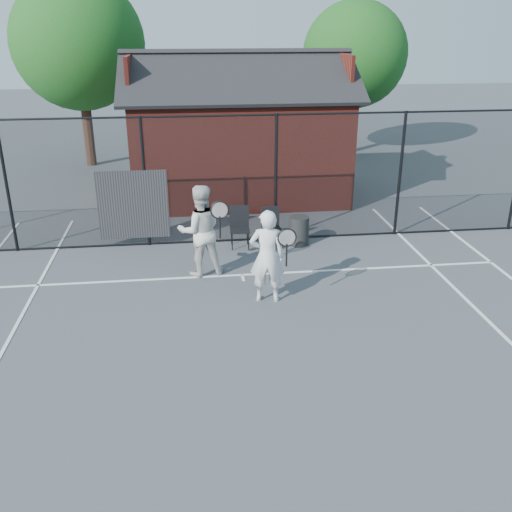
{
  "coord_description": "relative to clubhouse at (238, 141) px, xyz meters",
  "views": [
    {
      "loc": [
        -1.05,
        -7.77,
        4.89
      ],
      "look_at": [
        0.08,
        1.35,
        1.1
      ],
      "focal_mm": 40.0,
      "sensor_mm": 36.0,
      "label": 1
    }
  ],
  "objects": [
    {
      "name": "ground",
      "position": [
        -0.5,
        -9.0,
        -1.61
      ],
      "size": [
        80.0,
        80.0,
        0.0
      ],
      "primitive_type": "plane",
      "color": "#4B5056",
      "rests_on": "ground"
    },
    {
      "name": "court_lines",
      "position": [
        -0.5,
        -10.32,
        -1.6
      ],
      "size": [
        11.02,
        18.0,
        0.01
      ],
      "color": "white",
      "rests_on": "ground"
    },
    {
      "name": "fence",
      "position": [
        -0.8,
        -4.0,
        -0.16
      ],
      "size": [
        22.04,
        3.0,
        3.0
      ],
      "color": "black",
      "rests_on": "ground"
    },
    {
      "name": "clubhouse",
      "position": [
        0.0,
        0.0,
        0.0
      ],
      "size": [
        6.5,
        4.36,
        4.19
      ],
      "color": "maroon",
      "rests_on": "ground"
    },
    {
      "name": "tree_left",
      "position": [
        -5.0,
        4.5,
        2.58
      ],
      "size": [
        4.48,
        4.48,
        6.44
      ],
      "color": "#331D14",
      "rests_on": "ground"
    },
    {
      "name": "tree_right",
      "position": [
        5.0,
        5.5,
        2.1
      ],
      "size": [
        3.97,
        3.97,
        5.7
      ],
      "color": "#331D14",
      "rests_on": "ground"
    },
    {
      "name": "player_front",
      "position": [
        -0.15,
        -7.19,
        -0.71
      ],
      "size": [
        0.83,
        0.64,
        1.78
      ],
      "color": "silver",
      "rests_on": "ground"
    },
    {
      "name": "player_back",
      "position": [
        -1.33,
        -5.81,
        -0.65
      ],
      "size": [
        1.08,
        0.85,
        1.91
      ],
      "color": "silver",
      "rests_on": "ground"
    },
    {
      "name": "chair_left",
      "position": [
        0.36,
        -4.4,
        -1.16
      ],
      "size": [
        0.46,
        0.48,
        0.89
      ],
      "primitive_type": "cube",
      "rotation": [
        0.0,
        0.0,
        0.08
      ],
      "color": "black",
      "rests_on": "ground"
    },
    {
      "name": "chair_right",
      "position": [
        -0.39,
        -4.4,
        -1.14
      ],
      "size": [
        0.47,
        0.49,
        0.94
      ],
      "primitive_type": "cube",
      "rotation": [
        0.0,
        0.0,
        -0.04
      ],
      "color": "black",
      "rests_on": "ground"
    },
    {
      "name": "waste_bin",
      "position": [
        1.0,
        -4.4,
        -1.27
      ],
      "size": [
        0.56,
        0.56,
        0.68
      ],
      "primitive_type": "cylinder",
      "rotation": [
        0.0,
        0.0,
        0.22
      ],
      "color": "black",
      "rests_on": "ground"
    }
  ]
}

